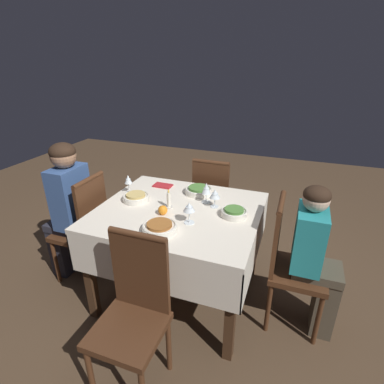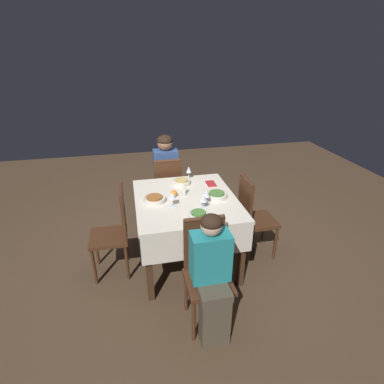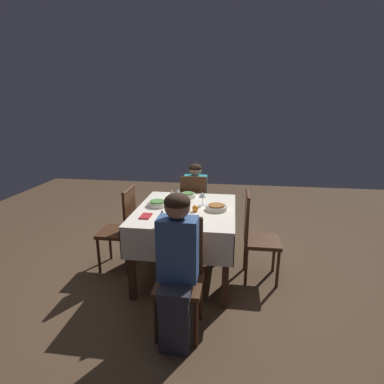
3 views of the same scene
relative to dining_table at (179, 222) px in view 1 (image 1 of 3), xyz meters
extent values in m
plane|color=#4C3826|center=(0.00, 0.00, -0.66)|extent=(8.00, 8.00, 0.00)
cube|color=silver|center=(0.00, 0.00, 0.09)|extent=(1.15, 1.01, 0.04)
cube|color=silver|center=(0.00, 0.50, -0.07)|extent=(1.15, 0.01, 0.28)
cube|color=silver|center=(0.00, -0.50, -0.07)|extent=(1.15, 0.01, 0.28)
cube|color=silver|center=(0.57, 0.00, -0.07)|extent=(0.01, 1.01, 0.28)
cube|color=silver|center=(-0.57, 0.00, -0.07)|extent=(0.01, 1.01, 0.28)
cube|color=#3D2616|center=(0.50, 0.44, -0.29)|extent=(0.06, 0.06, 0.73)
cube|color=#3D2616|center=(-0.50, 0.44, -0.29)|extent=(0.06, 0.06, 0.73)
cube|color=#3D2616|center=(0.50, -0.44, -0.29)|extent=(0.06, 0.06, 0.73)
cube|color=#3D2616|center=(-0.50, -0.44, -0.29)|extent=(0.06, 0.06, 0.73)
cube|color=#472816|center=(0.86, 0.08, -0.23)|extent=(0.37, 0.37, 0.04)
cube|color=#472816|center=(0.70, 0.08, 0.03)|extent=(0.03, 0.34, 0.48)
cylinder|color=#472816|center=(0.70, 0.08, 0.27)|extent=(0.04, 0.33, 0.04)
cylinder|color=#472816|center=(1.02, -0.08, -0.45)|extent=(0.03, 0.03, 0.41)
cylinder|color=#472816|center=(1.02, 0.24, -0.45)|extent=(0.03, 0.03, 0.41)
cylinder|color=#472816|center=(0.71, -0.08, -0.45)|extent=(0.03, 0.03, 0.41)
cylinder|color=#472816|center=(0.71, 0.24, -0.45)|extent=(0.03, 0.03, 0.41)
cube|color=#472816|center=(-0.86, -0.01, -0.23)|extent=(0.37, 0.37, 0.04)
cube|color=#472816|center=(-0.70, -0.01, 0.03)|extent=(0.03, 0.34, 0.48)
cylinder|color=#472816|center=(-0.70, -0.01, 0.27)|extent=(0.04, 0.33, 0.04)
cylinder|color=#472816|center=(-1.02, 0.14, -0.45)|extent=(0.03, 0.03, 0.41)
cylinder|color=#472816|center=(-1.02, -0.17, -0.45)|extent=(0.03, 0.03, 0.41)
cylinder|color=#472816|center=(-0.71, 0.14, -0.45)|extent=(0.03, 0.03, 0.41)
cylinder|color=#472816|center=(-0.71, -0.17, -0.45)|extent=(0.03, 0.03, 0.41)
cube|color=#472816|center=(-0.05, -0.80, -0.23)|extent=(0.37, 0.37, 0.04)
cube|color=#472816|center=(-0.05, -0.63, 0.03)|extent=(0.34, 0.03, 0.48)
cylinder|color=#472816|center=(-0.05, -0.63, 0.27)|extent=(0.33, 0.04, 0.04)
cylinder|color=#472816|center=(-0.21, -0.95, -0.45)|extent=(0.03, 0.03, 0.41)
cylinder|color=#472816|center=(0.11, -0.95, -0.45)|extent=(0.03, 0.03, 0.41)
cylinder|color=#472816|center=(-0.21, -0.64, -0.45)|extent=(0.03, 0.03, 0.41)
cylinder|color=#472816|center=(0.11, -0.64, -0.45)|extent=(0.03, 0.03, 0.41)
cube|color=#472816|center=(-0.03, 0.80, -0.23)|extent=(0.37, 0.37, 0.04)
cube|color=#472816|center=(-0.03, 0.63, 0.03)|extent=(0.34, 0.03, 0.48)
cylinder|color=#472816|center=(-0.03, 0.63, 0.27)|extent=(0.33, 0.04, 0.04)
cylinder|color=#472816|center=(0.13, 0.95, -0.45)|extent=(0.03, 0.03, 0.41)
cylinder|color=#472816|center=(0.13, 0.64, -0.45)|extent=(0.03, 0.03, 0.41)
cylinder|color=#472816|center=(-0.19, 0.64, -0.45)|extent=(0.03, 0.03, 0.41)
cube|color=#282833|center=(1.06, 0.08, -0.43)|extent=(0.14, 0.22, 0.45)
cube|color=#282833|center=(0.98, 0.08, -0.18)|extent=(0.31, 0.24, 0.06)
cube|color=#38568E|center=(0.89, 0.08, 0.10)|extent=(0.18, 0.30, 0.49)
sphere|color=#9E7051|center=(0.89, 0.08, 0.43)|extent=(0.19, 0.19, 0.19)
ellipsoid|color=black|center=(0.89, 0.08, 0.47)|extent=(0.19, 0.19, 0.13)
cube|color=#4C4233|center=(-1.06, -0.01, -0.43)|extent=(0.14, 0.22, 0.45)
cube|color=#4C4233|center=(-0.98, -0.01, -0.18)|extent=(0.31, 0.24, 0.06)
cube|color=teal|center=(-0.89, -0.01, 0.05)|extent=(0.18, 0.30, 0.40)
sphere|color=beige|center=(-0.89, -0.01, 0.33)|extent=(0.16, 0.16, 0.16)
ellipsoid|color=black|center=(-0.89, -0.01, 0.35)|extent=(0.16, 0.16, 0.11)
cylinder|color=silver|center=(0.36, -0.02, 0.12)|extent=(0.20, 0.20, 0.04)
torus|color=silver|center=(0.36, -0.02, 0.15)|extent=(0.20, 0.20, 0.01)
cylinder|color=tan|center=(0.36, -0.02, 0.15)|extent=(0.14, 0.14, 0.02)
cylinder|color=white|center=(0.49, -0.13, 0.11)|extent=(0.06, 0.06, 0.00)
cylinder|color=white|center=(0.49, -0.13, 0.15)|extent=(0.01, 0.01, 0.08)
cone|color=white|center=(0.49, -0.13, 0.22)|extent=(0.06, 0.06, 0.07)
cylinder|color=white|center=(0.49, -0.13, 0.21)|extent=(0.04, 0.04, 0.03)
cylinder|color=silver|center=(-0.39, -0.04, 0.12)|extent=(0.18, 0.18, 0.04)
torus|color=silver|center=(-0.39, -0.04, 0.15)|extent=(0.18, 0.18, 0.01)
cylinder|color=#4C7F38|center=(-0.39, -0.04, 0.15)|extent=(0.13, 0.13, 0.02)
cylinder|color=white|center=(-0.23, -0.12, 0.11)|extent=(0.06, 0.06, 0.00)
cylinder|color=white|center=(-0.23, -0.12, 0.14)|extent=(0.01, 0.01, 0.07)
cone|color=white|center=(-0.23, -0.12, 0.21)|extent=(0.08, 0.08, 0.07)
cylinder|color=white|center=(-0.23, -0.12, 0.20)|extent=(0.05, 0.05, 0.03)
cylinder|color=silver|center=(-0.04, -0.31, 0.12)|extent=(0.22, 0.22, 0.04)
torus|color=silver|center=(-0.04, -0.31, 0.15)|extent=(0.21, 0.21, 0.01)
cylinder|color=#4C7F38|center=(-0.04, -0.31, 0.15)|extent=(0.16, 0.16, 0.02)
cylinder|color=white|center=(-0.15, -0.18, 0.11)|extent=(0.07, 0.07, 0.00)
cylinder|color=white|center=(-0.15, -0.18, 0.15)|extent=(0.01, 0.01, 0.07)
cone|color=white|center=(-0.15, -0.18, 0.22)|extent=(0.07, 0.07, 0.08)
cylinder|color=white|center=(-0.15, -0.18, 0.21)|extent=(0.04, 0.04, 0.04)
cylinder|color=silver|center=(0.00, 0.32, 0.12)|extent=(0.22, 0.22, 0.04)
torus|color=silver|center=(0.00, 0.32, 0.15)|extent=(0.22, 0.22, 0.01)
cylinder|color=#995B28|center=(0.00, 0.32, 0.15)|extent=(0.16, 0.16, 0.02)
cylinder|color=white|center=(-0.14, 0.16, 0.11)|extent=(0.07, 0.07, 0.00)
cylinder|color=white|center=(-0.14, 0.16, 0.15)|extent=(0.01, 0.01, 0.08)
cone|color=white|center=(-0.14, 0.16, 0.22)|extent=(0.08, 0.08, 0.06)
cylinder|color=white|center=(-0.14, 0.16, 0.21)|extent=(0.05, 0.05, 0.03)
cylinder|color=beige|center=(0.08, 0.00, 0.11)|extent=(0.05, 0.05, 0.01)
cylinder|color=white|center=(0.08, 0.00, 0.17)|extent=(0.03, 0.03, 0.11)
ellipsoid|color=#F9C64C|center=(0.08, 0.00, 0.24)|extent=(0.01, 0.01, 0.03)
sphere|color=orange|center=(0.07, 0.11, 0.14)|extent=(0.07, 0.07, 0.07)
cube|color=#AD2328|center=(0.29, -0.34, 0.11)|extent=(0.16, 0.10, 0.01)
camera|label=1|loc=(-0.74, 1.76, 1.10)|focal=28.00mm
camera|label=2|loc=(-2.66, 0.51, 1.47)|focal=28.00mm
camera|label=3|loc=(2.90, 0.47, 1.13)|focal=28.00mm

